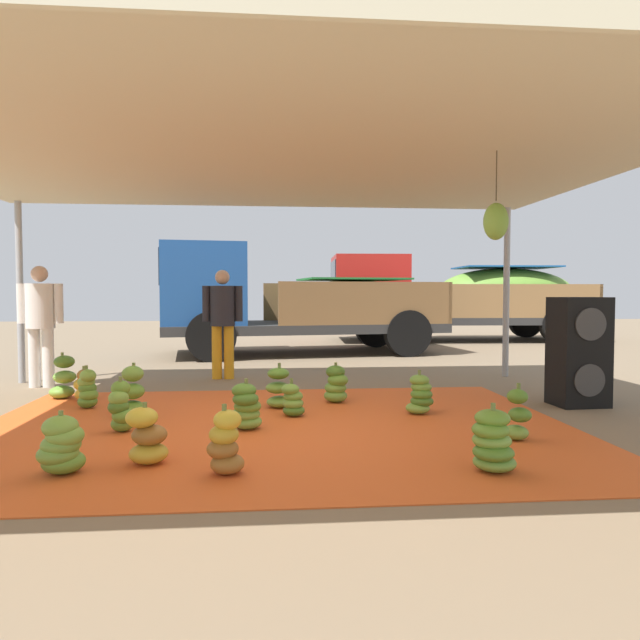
# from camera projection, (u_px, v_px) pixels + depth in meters

# --- Properties ---
(ground_plane) EXTENTS (40.00, 40.00, 0.00)m
(ground_plane) POSITION_uv_depth(u_px,v_px,m) (273.00, 382.00, 8.86)
(ground_plane) COLOR #7F6B51
(tarp_orange) EXTENTS (6.01, 4.50, 0.01)m
(tarp_orange) POSITION_uv_depth(u_px,v_px,m) (275.00, 427.00, 5.88)
(tarp_orange) COLOR #E05B23
(tarp_orange) RESTS_ON ground
(tent_canopy) EXTENTS (8.00, 7.00, 2.80)m
(tent_canopy) POSITION_uv_depth(u_px,v_px,m) (275.00, 154.00, 5.66)
(tent_canopy) COLOR #9EA0A5
(tent_canopy) RESTS_ON ground
(banana_bunch_0) EXTENTS (0.36, 0.36, 0.51)m
(banana_bunch_0) POSITION_uv_depth(u_px,v_px,m) (246.00, 408.00, 5.75)
(banana_bunch_0) COLOR #75A83D
(banana_bunch_0) RESTS_ON tarp_orange
(banana_bunch_1) EXTENTS (0.43, 0.43, 0.52)m
(banana_bunch_1) POSITION_uv_depth(u_px,v_px,m) (493.00, 443.00, 4.40)
(banana_bunch_1) COLOR #6B9E38
(banana_bunch_1) RESTS_ON tarp_orange
(banana_bunch_2) EXTENTS (0.42, 0.44, 0.48)m
(banana_bunch_2) POSITION_uv_depth(u_px,v_px,m) (62.00, 446.00, 4.33)
(banana_bunch_2) COLOR #60932D
(banana_bunch_2) RESTS_ON tarp_orange
(banana_bunch_3) EXTENTS (0.42, 0.42, 0.53)m
(banana_bunch_3) POSITION_uv_depth(u_px,v_px,m) (279.00, 389.00, 6.83)
(banana_bunch_3) COLOR #75A83D
(banana_bunch_3) RESTS_ON tarp_orange
(banana_bunch_4) EXTENTS (0.30, 0.32, 0.55)m
(banana_bunch_4) POSITION_uv_depth(u_px,v_px,m) (121.00, 408.00, 5.63)
(banana_bunch_4) COLOR #60932D
(banana_bunch_4) RESTS_ON tarp_orange
(banana_bunch_5) EXTENTS (0.31, 0.32, 0.53)m
(banana_bunch_5) POSITION_uv_depth(u_px,v_px,m) (518.00, 417.00, 5.33)
(banana_bunch_5) COLOR #75A83D
(banana_bunch_5) RESTS_ON tarp_orange
(banana_bunch_6) EXTENTS (0.37, 0.37, 0.59)m
(banana_bunch_6) POSITION_uv_depth(u_px,v_px,m) (132.00, 393.00, 6.36)
(banana_bunch_6) COLOR #60932D
(banana_bunch_6) RESTS_ON tarp_orange
(banana_bunch_7) EXTENTS (0.44, 0.42, 0.59)m
(banana_bunch_7) POSITION_uv_depth(u_px,v_px,m) (63.00, 379.00, 7.45)
(banana_bunch_7) COLOR #6B9E38
(banana_bunch_7) RESTS_ON tarp_orange
(banana_bunch_8) EXTENTS (0.43, 0.41, 0.49)m
(banana_bunch_8) POSITION_uv_depth(u_px,v_px,m) (147.00, 437.00, 4.60)
(banana_bunch_8) COLOR gold
(banana_bunch_8) RESTS_ON tarp_orange
(banana_bunch_9) EXTENTS (0.31, 0.31, 0.53)m
(banana_bunch_9) POSITION_uv_depth(u_px,v_px,m) (225.00, 444.00, 4.33)
(banana_bunch_9) COLOR #996628
(banana_bunch_9) RESTS_ON tarp_orange
(banana_bunch_10) EXTENTS (0.29, 0.31, 0.50)m
(banana_bunch_10) POSITION_uv_depth(u_px,v_px,m) (88.00, 390.00, 6.82)
(banana_bunch_10) COLOR #518428
(banana_bunch_10) RESTS_ON tarp_orange
(banana_bunch_11) EXTENTS (0.30, 0.32, 0.43)m
(banana_bunch_11) POSITION_uv_depth(u_px,v_px,m) (84.00, 386.00, 7.32)
(banana_bunch_11) COLOR gold
(banana_bunch_11) RESTS_ON tarp_orange
(banana_bunch_12) EXTENTS (0.38, 0.38, 0.50)m
(banana_bunch_12) POSITION_uv_depth(u_px,v_px,m) (336.00, 385.00, 7.18)
(banana_bunch_12) COLOR #6B9E38
(banana_bunch_12) RESTS_ON tarp_orange
(banana_bunch_13) EXTENTS (0.37, 0.36, 0.49)m
(banana_bunch_13) POSITION_uv_depth(u_px,v_px,m) (420.00, 395.00, 6.52)
(banana_bunch_13) COLOR #75A83D
(banana_bunch_13) RESTS_ON tarp_orange
(banana_bunch_14) EXTENTS (0.34, 0.34, 0.42)m
(banana_bunch_14) POSITION_uv_depth(u_px,v_px,m) (293.00, 401.00, 6.38)
(banana_bunch_14) COLOR #477523
(banana_bunch_14) RESTS_ON tarp_orange
(cargo_truck_main) EXTENTS (6.38, 3.25, 2.40)m
(cargo_truck_main) POSITION_uv_depth(u_px,v_px,m) (289.00, 301.00, 12.97)
(cargo_truck_main) COLOR #2D2D2D
(cargo_truck_main) RESTS_ON ground
(cargo_truck_far) EXTENTS (7.26, 2.82, 2.40)m
(cargo_truck_far) POSITION_uv_depth(u_px,v_px,m) (454.00, 296.00, 16.57)
(cargo_truck_far) COLOR #2D2D2D
(cargo_truck_far) RESTS_ON ground
(worker_0) EXTENTS (0.63, 0.39, 1.73)m
(worker_0) POSITION_uv_depth(u_px,v_px,m) (223.00, 315.00, 9.19)
(worker_0) COLOR orange
(worker_0) RESTS_ON ground
(worker_1) EXTENTS (0.64, 0.39, 1.75)m
(worker_1) POSITION_uv_depth(u_px,v_px,m) (40.00, 317.00, 8.35)
(worker_1) COLOR silver
(worker_1) RESTS_ON ground
(speaker_stack) EXTENTS (0.62, 0.53, 1.31)m
(speaker_stack) POSITION_uv_depth(u_px,v_px,m) (579.00, 351.00, 7.01)
(speaker_stack) COLOR black
(speaker_stack) RESTS_ON ground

